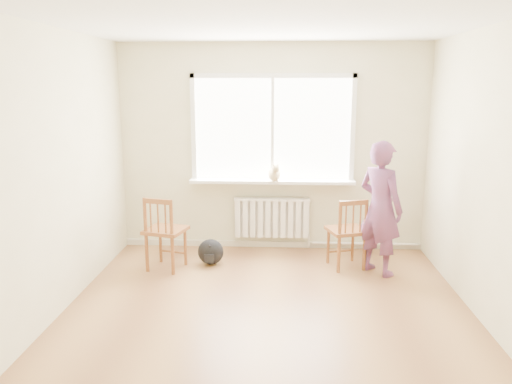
# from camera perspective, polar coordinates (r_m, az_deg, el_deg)

# --- Properties ---
(floor) EXTENTS (4.50, 4.50, 0.00)m
(floor) POSITION_cam_1_polar(r_m,az_deg,el_deg) (4.79, 1.21, -14.81)
(floor) COLOR #A37243
(floor) RESTS_ON ground
(ceiling) EXTENTS (4.50, 4.50, 0.00)m
(ceiling) POSITION_cam_1_polar(r_m,az_deg,el_deg) (4.29, 1.38, 19.24)
(ceiling) COLOR white
(ceiling) RESTS_ON back_wall
(back_wall) EXTENTS (4.00, 0.01, 2.70)m
(back_wall) POSITION_cam_1_polar(r_m,az_deg,el_deg) (6.56, 1.89, 5.01)
(back_wall) COLOR beige
(back_wall) RESTS_ON ground
(window) EXTENTS (2.12, 0.05, 1.42)m
(window) POSITION_cam_1_polar(r_m,az_deg,el_deg) (6.51, 1.90, 7.71)
(window) COLOR white
(window) RESTS_ON back_wall
(windowsill) EXTENTS (2.15, 0.22, 0.04)m
(windowsill) POSITION_cam_1_polar(r_m,az_deg,el_deg) (6.52, 1.84, 1.22)
(windowsill) COLOR white
(windowsill) RESTS_ON back_wall
(radiator) EXTENTS (1.00, 0.12, 0.55)m
(radiator) POSITION_cam_1_polar(r_m,az_deg,el_deg) (6.65, 1.82, -2.90)
(radiator) COLOR white
(radiator) RESTS_ON back_wall
(heating_pipe) EXTENTS (1.40, 0.04, 0.04)m
(heating_pipe) POSITION_cam_1_polar(r_m,az_deg,el_deg) (6.88, 12.33, -5.80)
(heating_pipe) COLOR silver
(heating_pipe) RESTS_ON back_wall
(baseboard) EXTENTS (4.00, 0.03, 0.08)m
(baseboard) POSITION_cam_1_polar(r_m,az_deg,el_deg) (6.84, 1.81, -5.96)
(baseboard) COLOR beige
(baseboard) RESTS_ON ground
(chair_left) EXTENTS (0.53, 0.52, 0.90)m
(chair_left) POSITION_cam_1_polar(r_m,az_deg,el_deg) (6.01, -10.51, -4.64)
(chair_left) COLOR brown
(chair_left) RESTS_ON floor
(chair_right) EXTENTS (0.53, 0.52, 0.87)m
(chair_right) POSITION_cam_1_polar(r_m,az_deg,el_deg) (6.06, 10.50, -4.65)
(chair_right) COLOR brown
(chair_right) RESTS_ON floor
(person) EXTENTS (0.66, 0.67, 1.56)m
(person) POSITION_cam_1_polar(r_m,az_deg,el_deg) (5.90, 14.03, -1.81)
(person) COLOR #AF3A56
(person) RESTS_ON floor
(cat) EXTENTS (0.20, 0.37, 0.25)m
(cat) POSITION_cam_1_polar(r_m,az_deg,el_deg) (6.42, 2.12, 2.13)
(cat) COLOR beige
(cat) RESTS_ON windowsill
(backpack) EXTENTS (0.34, 0.28, 0.32)m
(backpack) POSITION_cam_1_polar(r_m,az_deg,el_deg) (6.19, -5.20, -6.82)
(backpack) COLOR black
(backpack) RESTS_ON floor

